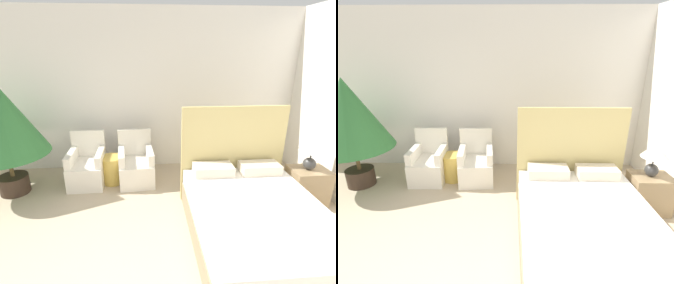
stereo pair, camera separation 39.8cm
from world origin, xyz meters
TOP-DOWN VIEW (x-y plane):
  - wall_back at (0.00, 3.52)m, footprint 10.00×0.06m
  - bed at (1.31, 1.23)m, footprint 1.55×2.09m
  - armchair_near_window_left at (-0.99, 2.81)m, footprint 0.59×0.69m
  - armchair_near_window_right at (-0.16, 2.81)m, footprint 0.63×0.72m
  - potted_palm at (-2.12, 2.59)m, footprint 1.28×1.28m
  - nightstand at (2.41, 1.93)m, footprint 0.54×0.41m
  - table_lamp at (2.39, 1.94)m, footprint 0.35×0.35m
  - side_table at (-0.57, 2.83)m, footprint 0.40×0.40m

SIDE VIEW (x-z plane):
  - side_table at x=-0.57m, z-range 0.00..0.47m
  - armchair_near_window_left at x=-0.99m, z-range -0.16..0.71m
  - armchair_near_window_right at x=-0.16m, z-range -0.16..0.71m
  - nightstand at x=2.41m, z-range 0.00..0.55m
  - bed at x=1.31m, z-range -0.43..1.03m
  - table_lamp at x=2.39m, z-range 0.63..1.10m
  - potted_palm at x=-2.12m, z-range 0.31..2.12m
  - wall_back at x=0.00m, z-range 0.00..2.90m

